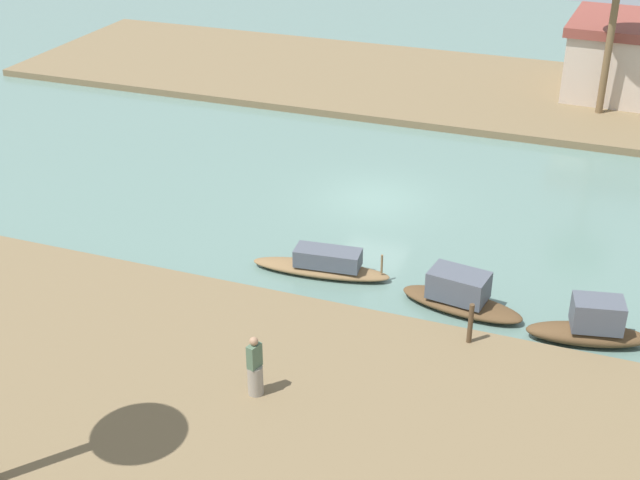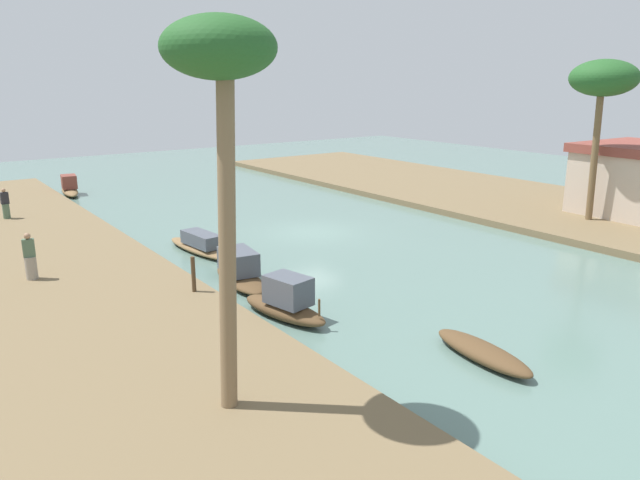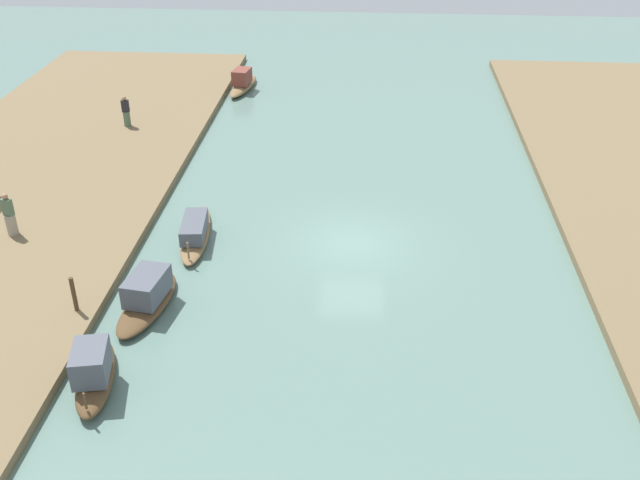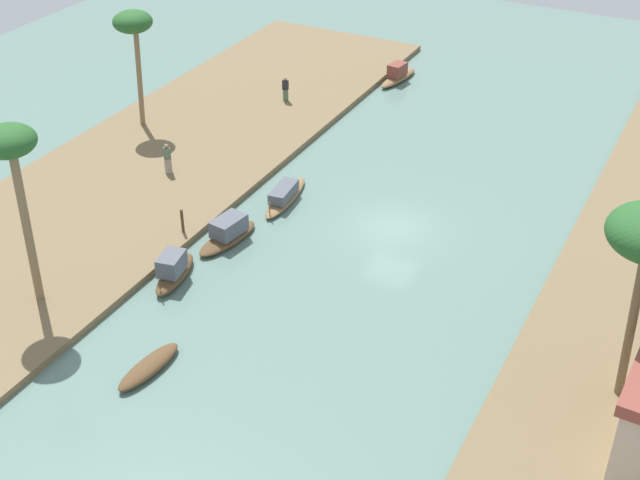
{
  "view_description": "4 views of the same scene",
  "coord_description": "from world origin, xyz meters",
  "px_view_note": "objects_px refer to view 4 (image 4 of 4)",
  "views": [
    {
      "loc": [
        8.5,
        -28.44,
        13.93
      ],
      "look_at": [
        -0.46,
        -4.62,
        0.48
      ],
      "focal_mm": 48.65,
      "sensor_mm": 36.0,
      "label": 1
    },
    {
      "loc": [
        23.07,
        -16.08,
        7.16
      ],
      "look_at": [
        4.14,
        -2.48,
        0.89
      ],
      "focal_mm": 33.49,
      "sensor_mm": 36.0,
      "label": 2
    },
    {
      "loc": [
        23.56,
        0.57,
        13.85
      ],
      "look_at": [
        1.13,
        -1.15,
        0.76
      ],
      "focal_mm": 40.96,
      "sensor_mm": 36.0,
      "label": 3
    },
    {
      "loc": [
        33.06,
        13.19,
        22.23
      ],
      "look_at": [
        4.08,
        -1.87,
        1.1
      ],
      "focal_mm": 48.2,
      "sensor_mm": 36.0,
      "label": 4
    }
  ],
  "objects_px": {
    "mooring_post": "(182,221)",
    "palm_tree_left_far": "(10,153)",
    "person_by_mooring": "(286,91)",
    "sampan_with_tall_canopy": "(174,270)",
    "sampan_upstream_small": "(149,367)",
    "sampan_open_hull": "(285,195)",
    "sampan_foreground": "(228,233)",
    "person_on_near_bank": "(168,161)",
    "palm_tree_left_near": "(133,26)",
    "sampan_near_left_bank": "(398,75)"
  },
  "relations": [
    {
      "from": "sampan_upstream_small",
      "to": "mooring_post",
      "type": "bearing_deg",
      "value": -148.1
    },
    {
      "from": "sampan_upstream_small",
      "to": "palm_tree_left_near",
      "type": "xyz_separation_m",
      "value": [
        -17.26,
        -13.25,
        6.1
      ]
    },
    {
      "from": "sampan_upstream_small",
      "to": "person_by_mooring",
      "type": "relative_size",
      "value": 2.13
    },
    {
      "from": "sampan_upstream_small",
      "to": "mooring_post",
      "type": "height_order",
      "value": "mooring_post"
    },
    {
      "from": "sampan_upstream_small",
      "to": "person_on_near_bank",
      "type": "height_order",
      "value": "person_on_near_bank"
    },
    {
      "from": "person_on_near_bank",
      "to": "person_by_mooring",
      "type": "xyz_separation_m",
      "value": [
        -11.13,
        0.91,
        -0.02
      ]
    },
    {
      "from": "sampan_near_left_bank",
      "to": "sampan_open_hull",
      "type": "bearing_deg",
      "value": 11.99
    },
    {
      "from": "palm_tree_left_near",
      "to": "palm_tree_left_far",
      "type": "height_order",
      "value": "palm_tree_left_far"
    },
    {
      "from": "sampan_foreground",
      "to": "palm_tree_left_near",
      "type": "xyz_separation_m",
      "value": [
        -8.06,
        -10.99,
        5.85
      ]
    },
    {
      "from": "palm_tree_left_far",
      "to": "person_on_near_bank",
      "type": "bearing_deg",
      "value": -171.02
    },
    {
      "from": "sampan_with_tall_canopy",
      "to": "palm_tree_left_near",
      "type": "bearing_deg",
      "value": -149.99
    },
    {
      "from": "sampan_foreground",
      "to": "mooring_post",
      "type": "relative_size",
      "value": 3.22
    },
    {
      "from": "person_on_near_bank",
      "to": "palm_tree_left_far",
      "type": "height_order",
      "value": "palm_tree_left_far"
    },
    {
      "from": "person_on_near_bank",
      "to": "sampan_near_left_bank",
      "type": "bearing_deg",
      "value": 88.26
    },
    {
      "from": "palm_tree_left_far",
      "to": "person_by_mooring",
      "type": "bearing_deg",
      "value": -177.66
    },
    {
      "from": "sampan_near_left_bank",
      "to": "palm_tree_left_far",
      "type": "relative_size",
      "value": 0.51
    },
    {
      "from": "mooring_post",
      "to": "palm_tree_left_far",
      "type": "bearing_deg",
      "value": -17.73
    },
    {
      "from": "mooring_post",
      "to": "palm_tree_left_far",
      "type": "relative_size",
      "value": 0.15
    },
    {
      "from": "sampan_upstream_small",
      "to": "palm_tree_left_far",
      "type": "relative_size",
      "value": 0.41
    },
    {
      "from": "sampan_with_tall_canopy",
      "to": "person_on_near_bank",
      "type": "xyz_separation_m",
      "value": [
        -7.62,
        -5.78,
        0.48
      ]
    },
    {
      "from": "sampan_open_hull",
      "to": "person_on_near_bank",
      "type": "bearing_deg",
      "value": -90.11
    },
    {
      "from": "person_on_near_bank",
      "to": "palm_tree_left_near",
      "type": "bearing_deg",
      "value": 154.15
    },
    {
      "from": "sampan_with_tall_canopy",
      "to": "palm_tree_left_far",
      "type": "bearing_deg",
      "value": -55.89
    },
    {
      "from": "sampan_upstream_small",
      "to": "mooring_post",
      "type": "xyz_separation_m",
      "value": [
        -8.49,
        -4.34,
        0.71
      ]
    },
    {
      "from": "palm_tree_left_near",
      "to": "sampan_open_hull",
      "type": "bearing_deg",
      "value": 72.95
    },
    {
      "from": "sampan_open_hull",
      "to": "person_on_near_bank",
      "type": "distance_m",
      "value": 6.8
    },
    {
      "from": "palm_tree_left_far",
      "to": "sampan_foreground",
      "type": "bearing_deg",
      "value": 150.93
    },
    {
      "from": "sampan_with_tall_canopy",
      "to": "sampan_upstream_small",
      "type": "bearing_deg",
      "value": 14.62
    },
    {
      "from": "palm_tree_left_near",
      "to": "mooring_post",
      "type": "bearing_deg",
      "value": 45.47
    },
    {
      "from": "person_by_mooring",
      "to": "palm_tree_left_near",
      "type": "distance_m",
      "value": 10.42
    },
    {
      "from": "person_on_near_bank",
      "to": "person_by_mooring",
      "type": "bearing_deg",
      "value": 100.89
    },
    {
      "from": "sampan_open_hull",
      "to": "palm_tree_left_far",
      "type": "distance_m",
      "value": 14.97
    },
    {
      "from": "person_on_near_bank",
      "to": "sampan_upstream_small",
      "type": "bearing_deg",
      "value": -41.45
    },
    {
      "from": "sampan_near_left_bank",
      "to": "person_on_near_bank",
      "type": "bearing_deg",
      "value": -9.01
    },
    {
      "from": "sampan_with_tall_canopy",
      "to": "sampan_open_hull",
      "type": "relative_size",
      "value": 0.76
    },
    {
      "from": "person_by_mooring",
      "to": "palm_tree_left_near",
      "type": "xyz_separation_m",
      "value": [
        6.9,
        -5.7,
        5.33
      ]
    },
    {
      "from": "sampan_with_tall_canopy",
      "to": "palm_tree_left_near",
      "type": "relative_size",
      "value": 0.51
    },
    {
      "from": "sampan_foreground",
      "to": "mooring_post",
      "type": "height_order",
      "value": "mooring_post"
    },
    {
      "from": "person_by_mooring",
      "to": "mooring_post",
      "type": "relative_size",
      "value": 1.29
    },
    {
      "from": "sampan_upstream_small",
      "to": "palm_tree_left_near",
      "type": "bearing_deg",
      "value": -137.65
    },
    {
      "from": "sampan_open_hull",
      "to": "mooring_post",
      "type": "distance_m",
      "value": 5.88
    },
    {
      "from": "sampan_near_left_bank",
      "to": "palm_tree_left_far",
      "type": "distance_m",
      "value": 30.67
    },
    {
      "from": "person_on_near_bank",
      "to": "mooring_post",
      "type": "xyz_separation_m",
      "value": [
        4.54,
        4.12,
        -0.07
      ]
    },
    {
      "from": "sampan_foreground",
      "to": "palm_tree_left_near",
      "type": "relative_size",
      "value": 0.56
    },
    {
      "from": "sampan_foreground",
      "to": "person_by_mooring",
      "type": "xyz_separation_m",
      "value": [
        -14.96,
        -5.29,
        0.51
      ]
    },
    {
      "from": "palm_tree_left_far",
      "to": "sampan_open_hull",
      "type": "bearing_deg",
      "value": 158.43
    },
    {
      "from": "sampan_open_hull",
      "to": "palm_tree_left_far",
      "type": "xyz_separation_m",
      "value": [
        12.36,
        -4.89,
        6.88
      ]
    },
    {
      "from": "sampan_near_left_bank",
      "to": "person_by_mooring",
      "type": "relative_size",
      "value": 2.63
    },
    {
      "from": "person_by_mooring",
      "to": "sampan_foreground",
      "type": "bearing_deg",
      "value": -79.73
    },
    {
      "from": "sampan_open_hull",
      "to": "palm_tree_left_near",
      "type": "distance_m",
      "value": 13.45
    }
  ]
}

